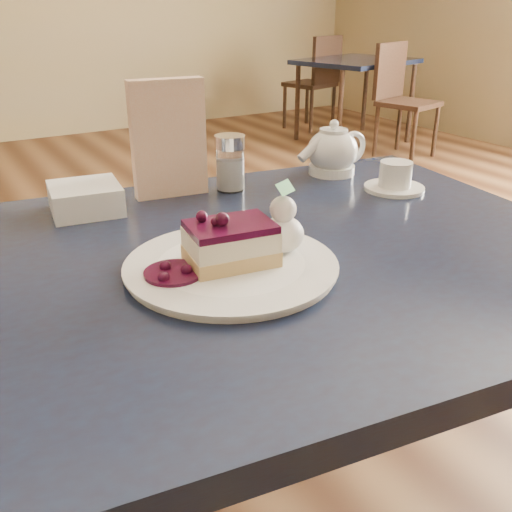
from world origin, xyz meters
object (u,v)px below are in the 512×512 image
tea_set (344,157)px  cheesecake_slice (231,244)px  bg_table_far_right (351,134)px  dessert_plate (231,267)px  main_table (220,303)px

tea_set → cheesecake_slice: bearing=-146.9°
bg_table_far_right → dessert_plate: bearing=-147.0°
dessert_plate → tea_set: size_ratio=1.08×
cheesecake_slice → bg_table_far_right: size_ratio=0.08×
main_table → bg_table_far_right: (2.94, 3.12, -0.63)m
cheesecake_slice → tea_set: (0.45, 0.29, 0.00)m
dessert_plate → bg_table_far_right: bearing=47.1°
bg_table_far_right → main_table: bearing=-147.4°
dessert_plate → cheesecake_slice: bearing=63.4°
tea_set → dessert_plate: bearing=-146.9°
main_table → bg_table_far_right: bearing=54.5°
dessert_plate → tea_set: (0.45, 0.29, 0.04)m
dessert_plate → tea_set: bearing=33.1°
tea_set → bg_table_far_right: tea_set is taller
cheesecake_slice → tea_set: bearing=40.9°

